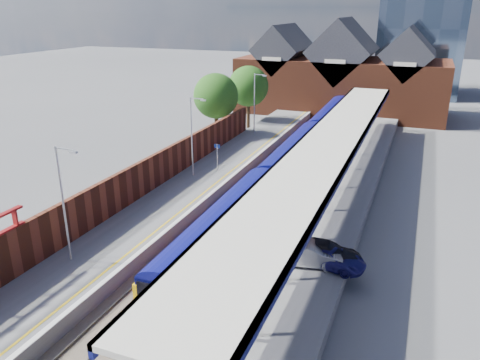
% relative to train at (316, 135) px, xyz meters
% --- Properties ---
extents(ground, '(240.00, 240.00, 0.00)m').
position_rel_train_xyz_m(ground, '(-1.49, -5.63, -2.12)').
color(ground, '#5B5B5E').
rests_on(ground, ground).
extents(ballast_bed, '(6.00, 76.00, 0.06)m').
position_rel_train_xyz_m(ballast_bed, '(-1.49, -15.63, -2.09)').
color(ballast_bed, '#473D33').
rests_on(ballast_bed, ground).
extents(rails, '(4.51, 76.00, 0.14)m').
position_rel_train_xyz_m(rails, '(-1.49, -15.63, -2.00)').
color(rails, slate).
rests_on(rails, ground).
extents(left_platform, '(5.00, 76.00, 1.00)m').
position_rel_train_xyz_m(left_platform, '(-6.99, -15.63, -1.62)').
color(left_platform, '#565659').
rests_on(left_platform, ground).
extents(right_platform, '(6.00, 76.00, 1.00)m').
position_rel_train_xyz_m(right_platform, '(4.51, -15.63, -1.62)').
color(right_platform, '#565659').
rests_on(right_platform, ground).
extents(coping_left, '(0.30, 76.00, 0.05)m').
position_rel_train_xyz_m(coping_left, '(-4.64, -15.63, -1.10)').
color(coping_left, silver).
rests_on(coping_left, left_platform).
extents(coping_right, '(0.30, 76.00, 0.05)m').
position_rel_train_xyz_m(coping_right, '(1.66, -15.63, -1.10)').
color(coping_right, silver).
rests_on(coping_right, right_platform).
extents(yellow_line, '(0.14, 76.00, 0.01)m').
position_rel_train_xyz_m(yellow_line, '(-5.24, -15.63, -1.12)').
color(yellow_line, yellow).
rests_on(yellow_line, left_platform).
extents(train, '(3.02, 65.93, 3.45)m').
position_rel_train_xyz_m(train, '(0.00, 0.00, 0.00)').
color(train, '#0D0F60').
rests_on(train, ground).
extents(canopy, '(4.50, 52.00, 4.48)m').
position_rel_train_xyz_m(canopy, '(3.99, -13.68, 3.13)').
color(canopy, '#0E1357').
rests_on(canopy, right_platform).
extents(lamp_post_b, '(1.48, 0.18, 7.00)m').
position_rel_train_xyz_m(lamp_post_b, '(-7.86, -29.63, 2.87)').
color(lamp_post_b, '#A5A8AA').
rests_on(lamp_post_b, left_platform).
extents(lamp_post_c, '(1.48, 0.18, 7.00)m').
position_rel_train_xyz_m(lamp_post_c, '(-7.86, -13.63, 2.87)').
color(lamp_post_c, '#A5A8AA').
rests_on(lamp_post_c, left_platform).
extents(lamp_post_d, '(1.48, 0.18, 7.00)m').
position_rel_train_xyz_m(lamp_post_d, '(-7.86, 2.37, 2.87)').
color(lamp_post_d, '#A5A8AA').
rests_on(lamp_post_d, left_platform).
extents(platform_sign, '(0.55, 0.08, 2.50)m').
position_rel_train_xyz_m(platform_sign, '(-6.49, -11.63, 0.57)').
color(platform_sign, '#A5A8AA').
rests_on(platform_sign, left_platform).
extents(brick_wall, '(0.35, 50.00, 3.86)m').
position_rel_train_xyz_m(brick_wall, '(-9.59, -22.09, 0.33)').
color(brick_wall, '#632D1A').
rests_on(brick_wall, left_platform).
extents(station_building, '(30.00, 12.12, 13.78)m').
position_rel_train_xyz_m(station_building, '(-1.49, 22.37, 3.33)').
color(station_building, '#632D1A').
rests_on(station_building, ground).
extents(tree_near, '(5.20, 5.20, 8.10)m').
position_rel_train_xyz_m(tree_near, '(-11.84, 0.28, 3.23)').
color(tree_near, '#382314').
rests_on(tree_near, ground).
extents(tree_far, '(5.20, 5.20, 8.10)m').
position_rel_train_xyz_m(tree_far, '(-10.84, 8.28, 3.23)').
color(tree_far, '#382314').
rests_on(tree_far, ground).
extents(parked_car_silver, '(4.57, 2.33, 1.44)m').
position_rel_train_xyz_m(parked_car_silver, '(5.16, -25.02, -0.40)').
color(parked_car_silver, '#A3A4A8').
rests_on(parked_car_silver, right_platform).
extents(parked_car_dark, '(4.39, 1.83, 1.27)m').
position_rel_train_xyz_m(parked_car_dark, '(6.12, -24.33, -0.49)').
color(parked_car_dark, black).
rests_on(parked_car_dark, right_platform).
extents(parked_car_blue, '(4.23, 2.59, 1.09)m').
position_rel_train_xyz_m(parked_car_blue, '(6.59, -24.73, -0.57)').
color(parked_car_blue, navy).
rests_on(parked_car_blue, right_platform).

